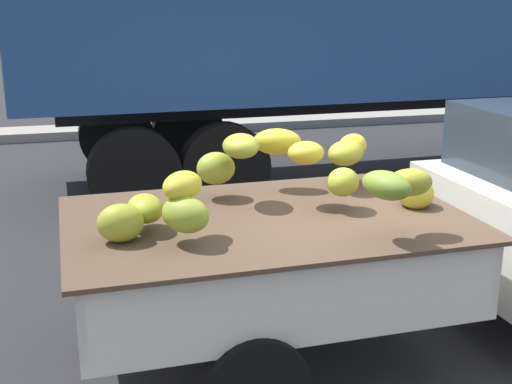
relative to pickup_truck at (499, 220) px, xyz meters
The scene contains 3 objects.
ground 1.32m from the pickup_truck, 164.07° to the left, with size 220.00×220.00×0.00m, color #28282B.
curb_strip 8.81m from the pickup_truck, 96.19° to the left, with size 80.00×0.80×0.16m, color gray.
pickup_truck is the anchor object (origin of this frame).
Camera 1 is at (-2.08, -4.48, 2.51)m, focal length 47.51 mm.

